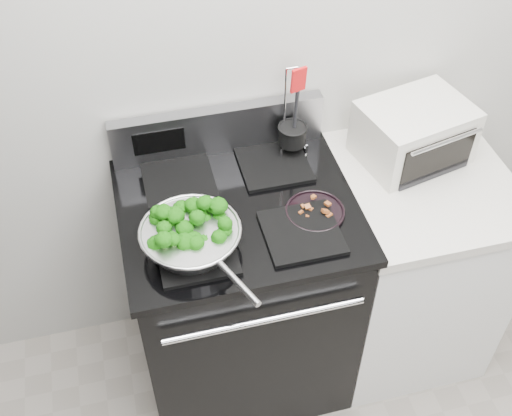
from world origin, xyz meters
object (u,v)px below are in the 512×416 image
object	(u,v)px
skillet	(191,236)
bacon_plate	(315,209)
toaster_oven	(414,133)
gas_range	(240,291)
utensil_holder	(292,139)

from	to	relation	value
skillet	bacon_plate	world-z (taller)	skillet
skillet	toaster_oven	distance (m)	0.90
skillet	bacon_plate	bearing A→B (deg)	-16.26
gas_range	bacon_plate	world-z (taller)	gas_range
gas_range	toaster_oven	xyz separation A→B (m)	(0.68, 0.13, 0.54)
gas_range	bacon_plate	xyz separation A→B (m)	(0.24, -0.10, 0.48)
bacon_plate	utensil_holder	world-z (taller)	utensil_holder
skillet	utensil_holder	distance (m)	0.56
utensil_holder	skillet	bearing A→B (deg)	-155.34
utensil_holder	bacon_plate	bearing A→B (deg)	-107.48
utensil_holder	toaster_oven	world-z (taller)	utensil_holder
utensil_holder	toaster_oven	bearing A→B (deg)	-26.65
bacon_plate	utensil_holder	distance (m)	0.32
bacon_plate	toaster_oven	distance (m)	0.50
gas_range	utensil_holder	distance (m)	0.62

